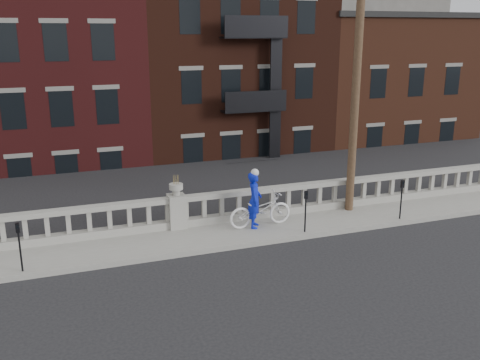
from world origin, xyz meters
The scene contains 11 objects.
ground centered at (0.00, 0.00, 0.00)m, with size 120.00×120.00×0.00m, color black.
sidewalk centered at (0.00, 3.00, 0.07)m, with size 32.00×2.20×0.15m, color gray.
balustrade centered at (0.00, 3.95, 0.64)m, with size 28.00×0.34×1.03m.
planter_pedestal centered at (0.00, 3.95, 0.83)m, with size 0.55×0.55×1.76m.
lower_level centered at (0.56, 23.04, 2.63)m, with size 80.00×44.00×20.80m.
utility_pole centered at (6.20, 3.60, 5.24)m, with size 1.60×0.28×10.00m.
parking_meter_c centered at (-4.65, 2.15, 1.00)m, with size 0.10×0.09×1.36m.
parking_meter_d centered at (3.71, 2.15, 1.00)m, with size 0.10×0.09×1.36m.
parking_meter_e centered at (7.31, 2.15, 1.00)m, with size 0.10×0.09×1.36m.
bicycle centered at (2.58, 3.15, 0.71)m, with size 0.74×2.13×1.12m, color white.
cyclist centered at (2.37, 3.12, 1.07)m, with size 0.67×0.44×1.85m, color #0C1BB5.
Camera 1 is at (-3.70, -12.08, 6.33)m, focal length 40.00 mm.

